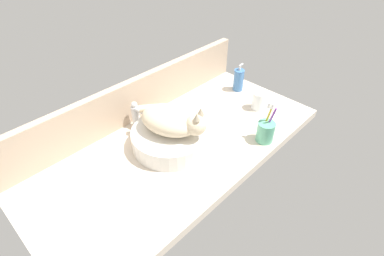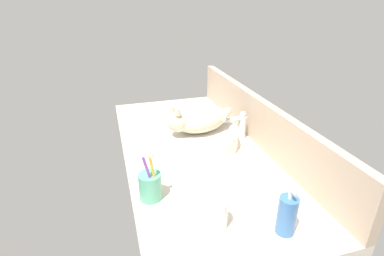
{
  "view_description": "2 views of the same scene",
  "coord_description": "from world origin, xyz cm",
  "px_view_note": "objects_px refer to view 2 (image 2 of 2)",
  "views": [
    {
      "loc": [
        -66.39,
        -72.29,
        87.31
      ],
      "look_at": [
        5.86,
        -2.17,
        7.19
      ],
      "focal_mm": 28.0,
      "sensor_mm": 36.0,
      "label": 1
    },
    {
      "loc": [
        111.46,
        -34.67,
        64.19
      ],
      "look_at": [
        2.46,
        -2.8,
        11.8
      ],
      "focal_mm": 28.0,
      "sensor_mm": 36.0,
      "label": 2
    }
  ],
  "objects_px": {
    "faucet": "(240,124)",
    "toothbrush_cup": "(150,186)",
    "water_glass": "(217,215)",
    "soap_dispenser": "(287,215)",
    "cat": "(198,119)",
    "sink_basin": "(200,138)"
  },
  "relations": [
    {
      "from": "sink_basin",
      "to": "cat",
      "type": "distance_m",
      "value": 0.1
    },
    {
      "from": "water_glass",
      "to": "sink_basin",
      "type": "bearing_deg",
      "value": 167.56
    },
    {
      "from": "sink_basin",
      "to": "faucet",
      "type": "height_order",
      "value": "faucet"
    },
    {
      "from": "sink_basin",
      "to": "toothbrush_cup",
      "type": "bearing_deg",
      "value": -41.55
    },
    {
      "from": "cat",
      "to": "soap_dispenser",
      "type": "relative_size",
      "value": 2.06
    },
    {
      "from": "soap_dispenser",
      "to": "sink_basin",
      "type": "bearing_deg",
      "value": -172.64
    },
    {
      "from": "soap_dispenser",
      "to": "toothbrush_cup",
      "type": "height_order",
      "value": "toothbrush_cup"
    },
    {
      "from": "soap_dispenser",
      "to": "toothbrush_cup",
      "type": "bearing_deg",
      "value": -127.12
    },
    {
      "from": "soap_dispenser",
      "to": "faucet",
      "type": "bearing_deg",
      "value": 168.0
    },
    {
      "from": "sink_basin",
      "to": "toothbrush_cup",
      "type": "xyz_separation_m",
      "value": [
        0.31,
        -0.27,
        0.01
      ]
    },
    {
      "from": "cat",
      "to": "toothbrush_cup",
      "type": "distance_m",
      "value": 0.41
    },
    {
      "from": "faucet",
      "to": "toothbrush_cup",
      "type": "relative_size",
      "value": 0.73
    },
    {
      "from": "water_glass",
      "to": "soap_dispenser",
      "type": "bearing_deg",
      "value": 67.4
    },
    {
      "from": "faucet",
      "to": "soap_dispenser",
      "type": "distance_m",
      "value": 0.61
    },
    {
      "from": "faucet",
      "to": "soap_dispenser",
      "type": "relative_size",
      "value": 0.89
    },
    {
      "from": "faucet",
      "to": "water_glass",
      "type": "bearing_deg",
      "value": -30.91
    },
    {
      "from": "cat",
      "to": "toothbrush_cup",
      "type": "bearing_deg",
      "value": -40.68
    },
    {
      "from": "sink_basin",
      "to": "cat",
      "type": "bearing_deg",
      "value": -68.05
    },
    {
      "from": "sink_basin",
      "to": "toothbrush_cup",
      "type": "distance_m",
      "value": 0.41
    },
    {
      "from": "faucet",
      "to": "toothbrush_cup",
      "type": "distance_m",
      "value": 0.58
    },
    {
      "from": "water_glass",
      "to": "cat",
      "type": "bearing_deg",
      "value": 168.85
    },
    {
      "from": "faucet",
      "to": "water_glass",
      "type": "xyz_separation_m",
      "value": [
        0.52,
        -0.31,
        -0.03
      ]
    }
  ]
}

